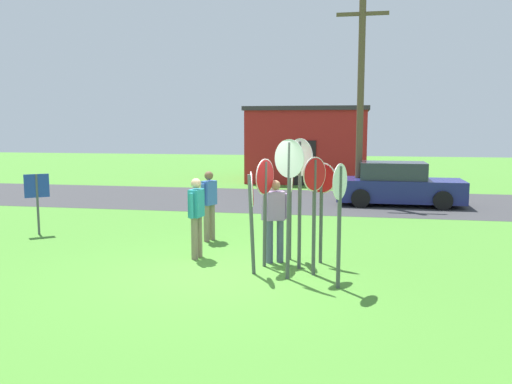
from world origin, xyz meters
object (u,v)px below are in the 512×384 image
object	(u,v)px
person_on_left	(209,202)
info_panel_leftmost	(37,193)
stop_sign_tallest	(314,197)
stop_sign_rear_left	(339,206)
stop_sign_leaning_left	(289,186)
stop_sign_center_cluster	(300,181)
utility_pole	(361,97)
stop_sign_rear_right	(321,196)
parked_car_on_street	(398,185)
stop_sign_leaning_right	(252,206)
person_in_teal	(196,214)
stop_sign_low_front	(290,188)
person_near_signs	(275,217)
stop_sign_nearest	(265,194)

from	to	relation	value
person_on_left	info_panel_leftmost	distance (m)	4.52
info_panel_leftmost	stop_sign_tallest	bearing A→B (deg)	-18.44
stop_sign_rear_left	person_on_left	size ratio (longest dim) A/B	1.27
stop_sign_leaning_left	stop_sign_center_cluster	size ratio (longest dim) A/B	1.00
utility_pole	info_panel_leftmost	world-z (taller)	utility_pole
stop_sign_leaning_left	stop_sign_rear_right	distance (m)	1.36
parked_car_on_street	stop_sign_center_cluster	size ratio (longest dim) A/B	1.71
stop_sign_leaning_left	person_on_left	distance (m)	3.69
stop_sign_leaning_left	stop_sign_tallest	distance (m)	0.58
utility_pole	parked_car_on_street	world-z (taller)	utility_pole
stop_sign_center_cluster	person_on_left	world-z (taller)	stop_sign_center_cluster
parked_car_on_street	person_on_left	distance (m)	8.43
parked_car_on_street	person_on_left	world-z (taller)	person_on_left
stop_sign_leaning_right	stop_sign_center_cluster	size ratio (longest dim) A/B	0.76
utility_pole	person_in_teal	xyz separation A→B (m)	(-3.39, -8.78, -2.84)
person_in_teal	info_panel_leftmost	xyz separation A→B (m)	(-4.72, 1.60, 0.12)
stop_sign_rear_left	stop_sign_low_front	bearing A→B (deg)	120.44
utility_pole	stop_sign_leaning_left	size ratio (longest dim) A/B	2.85
stop_sign_leaning_right	person_near_signs	size ratio (longest dim) A/B	1.15
utility_pole	stop_sign_rear_right	world-z (taller)	utility_pole
stop_sign_center_cluster	person_in_teal	xyz separation A→B (m)	(-2.20, 0.41, -0.77)
stop_sign_center_cluster	person_on_left	bearing A→B (deg)	138.87
stop_sign_leaning_left	person_in_teal	bearing A→B (deg)	151.63
stop_sign_leaning_right	stop_sign_rear_right	xyz separation A→B (m)	(1.22, 1.04, 0.07)
stop_sign_tallest	person_in_teal	distance (m)	2.69
stop_sign_leaning_right	person_on_left	bearing A→B (deg)	120.69
info_panel_leftmost	parked_car_on_street	bearing A→B (deg)	36.09
person_on_left	info_panel_leftmost	bearing A→B (deg)	-178.94
stop_sign_rear_left	parked_car_on_street	bearing A→B (deg)	80.00
stop_sign_leaning_left	person_near_signs	size ratio (longest dim) A/B	1.50
stop_sign_rear_left	stop_sign_rear_right	bearing A→B (deg)	103.93
parked_car_on_street	person_near_signs	size ratio (longest dim) A/B	2.56
person_near_signs	person_in_teal	bearing A→B (deg)	178.00
stop_sign_leaning_right	stop_sign_rear_left	distance (m)	1.72
utility_pole	stop_sign_tallest	size ratio (longest dim) A/B	3.27
stop_sign_leaning_left	stop_sign_rear_right	bearing A→B (deg)	67.31
stop_sign_tallest	person_near_signs	bearing A→B (deg)	138.28
person_in_teal	stop_sign_leaning_right	bearing A→B (deg)	-34.89
person_on_left	stop_sign_rear_right	bearing A→B (deg)	-29.80
stop_sign_leaning_right	stop_sign_nearest	size ratio (longest dim) A/B	0.90
person_on_left	info_panel_leftmost	xyz separation A→B (m)	(-4.52, -0.08, 0.12)
stop_sign_rear_right	stop_sign_tallest	bearing A→B (deg)	-94.67
stop_sign_rear_left	stop_sign_leaning_right	bearing A→B (deg)	160.41
stop_sign_nearest	person_on_left	world-z (taller)	stop_sign_nearest
parked_car_on_street	info_panel_leftmost	world-z (taller)	info_panel_leftmost
utility_pole	stop_sign_tallest	distance (m)	9.91
person_in_teal	parked_car_on_street	bearing A→B (deg)	60.81
parked_car_on_street	stop_sign_leaning_right	distance (m)	10.06
stop_sign_rear_right	info_panel_leftmost	bearing A→B (deg)	168.31
person_in_teal	person_near_signs	size ratio (longest dim) A/B	1.00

